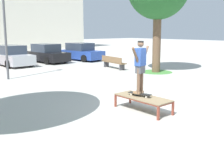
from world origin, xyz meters
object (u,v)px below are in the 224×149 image
Objects in this scene: car_silver at (12,56)px; car_black at (47,54)px; skateboard at (140,94)px; skate_box at (143,98)px; skater at (140,63)px; park_bench at (113,62)px; light_post at (3,5)px; car_blue at (81,52)px.

car_silver is 2.97m from car_black.
car_black is at bearing 73.99° from skateboard.
car_silver reaches higher than skate_box.
car_silver is at bearing 85.59° from skater.
car_silver is (1.06, 13.77, -0.84)m from skater.
skater is 13.84m from car_silver.
skater reaches higher than car_black.
car_black is (4.02, 14.14, 0.28)m from skate_box.
skater is 0.69× the size of park_bench.
light_post is at bearing -112.75° from car_silver.
park_bench is (1.63, -6.33, -0.24)m from car_black.
skate_box is 0.78× the size of park_bench.
car_black is at bearing 104.41° from park_bench.
skater is 0.40× the size of car_silver.
car_silver is 0.99× the size of car_black.
skateboard is 15.14m from car_blue.
light_post is (-1.20, 8.37, 2.29)m from skater.
skateboard is 0.99m from skater.
skater is at bearing -126.32° from park_bench.
light_post is at bearing 98.16° from skateboard.
car_black is (2.96, 0.24, 0.00)m from car_silver.
skate_box is 2.31× the size of skateboard.
light_post reaches higher than car_blue.
skater is 8.76m from light_post.
car_silver is at bearing 126.96° from park_bench.
car_blue reaches higher than skateboard.
park_bench is (4.58, -6.09, -0.24)m from car_silver.
car_silver is 1.75× the size of park_bench.
skater reaches higher than park_bench.
park_bench is at bearing -75.59° from car_black.
light_post is at bearing -148.27° from car_blue.
car_blue is at bearing -3.28° from car_silver.
car_blue is (5.91, -0.34, 0.00)m from car_silver.
skateboard is (0.00, 0.14, 0.12)m from skate_box.
park_bench is at bearing 53.69° from skateboard.
skateboard is 0.19× the size of car_black.
skateboard is 0.19× the size of car_silver.
car_black is 1.77× the size of park_bench.
park_bench is at bearing 54.16° from skate_box.
skate_box is 0.33× the size of light_post.
park_bench is 0.42× the size of light_post.
skate_box is 9.25m from light_post.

